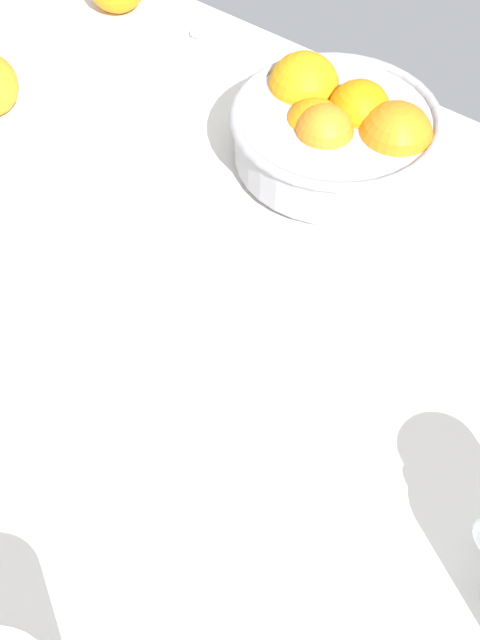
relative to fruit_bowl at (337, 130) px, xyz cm
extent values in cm
cube|color=silver|center=(12.45, -30.79, -6.23)|extent=(144.46, 96.01, 3.00)
cylinder|color=#99999E|center=(0.00, -0.37, -4.13)|extent=(20.96, 20.96, 1.20)
cylinder|color=#99999E|center=(0.00, -0.37, -0.74)|extent=(22.78, 22.78, 5.58)
torus|color=#99999E|center=(0.00, -0.37, 2.05)|extent=(23.98, 23.98, 1.20)
sphere|color=orange|center=(6.59, 1.44, 1.11)|extent=(8.42, 8.42, 8.42)
sphere|color=orange|center=(1.21, 2.42, 1.78)|extent=(7.08, 7.08, 7.08)
sphere|color=orange|center=(-6.34, 2.33, 1.57)|extent=(8.42, 8.42, 8.42)
sphere|color=orange|center=(-1.80, -1.95, 0.55)|extent=(7.05, 7.05, 7.05)
sphere|color=orange|center=(0.19, -3.08, 1.61)|extent=(6.63, 6.63, 6.63)
ellipsoid|color=silver|center=(-29.39, 10.85, -4.23)|extent=(2.52, 3.39, 1.00)
cylinder|color=silver|center=(-28.77, 4.13, -4.38)|extent=(1.64, 10.32, 0.70)
camera|label=1|loc=(35.92, -64.53, 58.93)|focal=45.14mm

